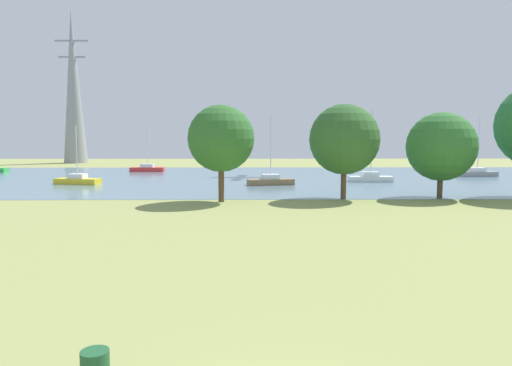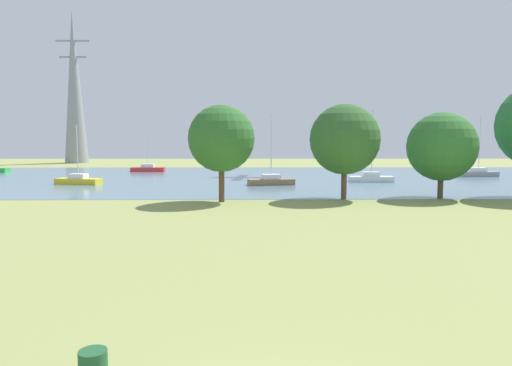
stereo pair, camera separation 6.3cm
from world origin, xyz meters
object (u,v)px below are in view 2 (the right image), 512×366
(tree_east_far, at_px, (442,147))
(electricity_pylon, at_px, (74,87))
(sailboat_gray, at_px, (478,173))
(tree_mid_shore, at_px, (345,139))
(sailboat_red, at_px, (148,168))
(sailboat_brown, at_px, (271,181))
(sailboat_white, at_px, (371,178))
(tree_east_near, at_px, (221,139))
(sailboat_yellow, at_px, (78,180))

(tree_east_far, relative_size, electricity_pylon, 0.24)
(sailboat_gray, relative_size, tree_mid_shore, 1.01)
(sailboat_red, bearing_deg, tree_mid_shore, -53.92)
(sailboat_gray, relative_size, sailboat_brown, 1.06)
(tree_mid_shore, bearing_deg, sailboat_brown, 115.39)
(sailboat_gray, relative_size, tree_east_far, 1.10)
(sailboat_brown, bearing_deg, sailboat_white, 16.44)
(tree_east_far, bearing_deg, sailboat_gray, 57.67)
(sailboat_white, height_order, tree_east_near, sailboat_white)
(sailboat_brown, bearing_deg, electricity_pylon, 129.81)
(sailboat_gray, bearing_deg, sailboat_red, 168.45)
(tree_mid_shore, height_order, electricity_pylon, electricity_pylon)
(sailboat_red, relative_size, electricity_pylon, 0.21)
(tree_east_near, bearing_deg, sailboat_red, 111.45)
(sailboat_gray, relative_size, tree_east_near, 1.04)
(sailboat_gray, height_order, electricity_pylon, electricity_pylon)
(sailboat_brown, bearing_deg, tree_east_near, -108.88)
(sailboat_gray, bearing_deg, sailboat_white, -155.31)
(sailboat_red, height_order, tree_mid_shore, tree_mid_shore)
(sailboat_white, bearing_deg, tree_mid_shore, -112.17)
(sailboat_yellow, relative_size, tree_east_far, 0.89)
(sailboat_brown, xyz_separation_m, tree_east_far, (13.36, -10.72, 3.72))
(sailboat_yellow, bearing_deg, sailboat_white, 4.17)
(sailboat_yellow, relative_size, tree_mid_shore, 0.82)
(tree_east_near, height_order, tree_mid_shore, tree_mid_shore)
(sailboat_gray, height_order, sailboat_white, sailboat_white)
(sailboat_brown, height_order, sailboat_red, sailboat_brown)
(tree_east_far, bearing_deg, tree_mid_shore, -176.06)
(tree_east_far, xyz_separation_m, electricity_pylon, (-49.26, 53.80, 10.30))
(sailboat_red, distance_m, sailboat_white, 32.51)
(sailboat_white, height_order, tree_east_far, sailboat_white)
(sailboat_yellow, height_order, tree_mid_shore, tree_mid_shore)
(sailboat_yellow, bearing_deg, electricity_pylon, 110.28)
(sailboat_yellow, bearing_deg, tree_east_near, -40.73)
(sailboat_yellow, xyz_separation_m, electricity_pylon, (-15.54, 42.05, 14.04))
(sailboat_gray, bearing_deg, sailboat_brown, -158.69)
(sailboat_gray, distance_m, sailboat_white, 17.00)
(sailboat_brown, xyz_separation_m, sailboat_yellow, (-20.36, 1.03, -0.01))
(sailboat_red, xyz_separation_m, sailboat_white, (28.28, -16.04, 0.02))
(sailboat_white, distance_m, tree_east_near, 22.87)
(sailboat_red, xyz_separation_m, tree_east_far, (30.34, -30.09, 3.74))
(sailboat_white, relative_size, tree_east_far, 1.14)
(electricity_pylon, bearing_deg, tree_mid_shore, -52.80)
(sailboat_gray, height_order, tree_mid_shore, sailboat_gray)
(tree_east_near, distance_m, tree_mid_shore, 9.82)
(sailboat_brown, relative_size, sailboat_red, 1.18)
(tree_mid_shore, distance_m, electricity_pylon, 68.92)
(tree_mid_shore, relative_size, tree_east_far, 1.09)
(electricity_pylon, bearing_deg, sailboat_gray, -27.52)
(tree_east_far, bearing_deg, sailboat_yellow, 160.79)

